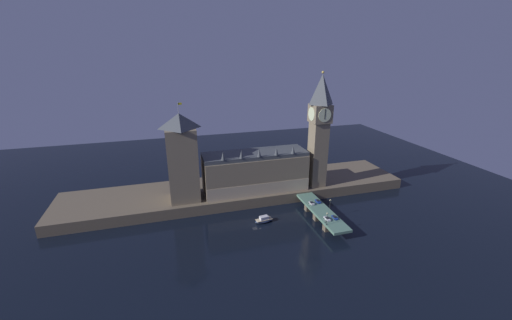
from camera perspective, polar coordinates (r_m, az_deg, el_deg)
name	(u,v)px	position (r m, az deg, el deg)	size (l,w,h in m)	color
ground_plane	(255,224)	(175.55, -0.20, -11.64)	(400.00, 400.00, 0.00)	black
embankment	(238,190)	(207.46, -3.21, -5.52)	(220.00, 42.00, 6.53)	brown
parliament_hall	(255,171)	(196.10, -0.17, -2.05)	(64.21, 20.95, 29.66)	#7F7056
clock_tower	(319,128)	(198.90, 11.43, 5.76)	(12.01, 12.12, 72.47)	#7F7056
victoria_tower	(182,158)	(184.00, -13.27, 0.43)	(17.08, 17.08, 57.40)	#7F7056
bridge	(321,213)	(182.27, 11.81, -9.39)	(10.39, 46.00, 5.71)	slate
car_northbound_lead	(312,203)	(186.49, 10.08, -7.74)	(2.10, 3.96, 1.49)	silver
car_northbound_trail	(327,219)	(172.20, 12.80, -10.37)	(2.03, 4.57, 1.49)	white
car_southbound_lead	(335,218)	(174.43, 14.12, -10.11)	(1.88, 4.40, 1.33)	navy
car_southbound_trail	(318,201)	(189.23, 11.19, -7.39)	(2.03, 4.28, 1.55)	navy
pedestrian_near_rail	(325,221)	(169.52, 12.47, -10.80)	(0.38, 0.38, 1.60)	black
street_lamp_near	(327,217)	(165.99, 12.79, -10.11)	(1.34, 0.60, 7.02)	#2D3333
street_lamp_mid	(330,203)	(181.98, 13.33, -7.61)	(1.34, 0.60, 6.03)	#2D3333
boat_upstream	(264,220)	(177.17, 1.45, -10.84)	(10.99, 5.69, 3.64)	#1E2842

